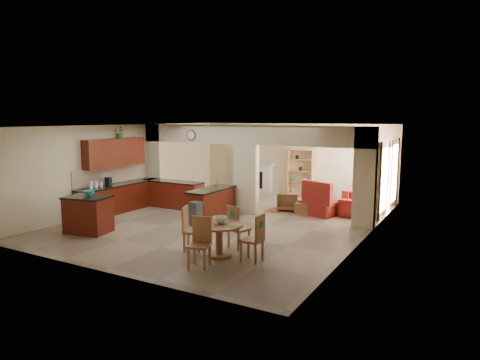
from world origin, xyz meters
The scene contains 39 objects.
floor centered at (0.00, 0.00, 0.00)m, with size 10.00×10.00×0.00m, color #776952.
ceiling centered at (0.00, 0.00, 2.80)m, with size 10.00×10.00×0.00m, color white.
wall_back centered at (0.00, 5.00, 1.40)m, with size 8.00×8.00×0.00m, color beige.
wall_front centered at (0.00, -5.00, 1.40)m, with size 8.00×8.00×0.00m, color beige.
wall_left centered at (-4.00, 0.00, 1.40)m, with size 10.00×10.00×0.00m, color beige.
wall_right centered at (4.00, 0.00, 1.40)m, with size 10.00×10.00×0.00m, color beige.
partition_left_pier centered at (-3.70, 1.00, 1.40)m, with size 0.60×0.25×2.80m, color beige.
partition_center_pier centered at (0.00, 1.00, 1.10)m, with size 0.80×0.25×2.20m, color beige.
partition_right_pier centered at (3.70, 1.00, 1.40)m, with size 0.60×0.25×2.80m, color beige.
partition_header centered at (0.00, 1.00, 2.50)m, with size 8.00×0.25×0.60m, color beige.
kitchen_counter centered at (-3.26, -0.25, 0.46)m, with size 2.52×3.29×1.48m.
upper_cabinets centered at (-3.82, -0.80, 1.92)m, with size 0.35×2.40×0.90m, color #3C1607.
peninsula centered at (-0.60, -0.11, 0.46)m, with size 0.70×1.85×0.91m.
wall_clock centered at (-2.00, 0.85, 2.45)m, with size 0.34×0.34×0.03m, color #4E291A.
rug centered at (1.20, 2.10, 0.01)m, with size 1.60×1.30×0.01m, color brown.
fireplace centered at (-1.60, 4.83, 0.61)m, with size 1.60×0.35×1.20m.
shelving_unit centered at (0.35, 4.82, 0.90)m, with size 1.00×0.32×1.80m, color #A45F38.
window_a centered at (3.97, 2.30, 1.20)m, with size 0.02×0.90×1.90m, color white.
window_b centered at (3.97, 4.00, 1.20)m, with size 0.02×0.90×1.90m, color white.
glazed_door centered at (3.97, 3.15, 1.05)m, with size 0.02×0.70×2.10m, color white.
drape_a_left centered at (3.93, 1.70, 1.20)m, with size 0.10×0.28×2.30m, color #3F1F19.
drape_a_right centered at (3.93, 2.90, 1.20)m, with size 0.10×0.28×2.30m, color #3F1F19.
drape_b_left centered at (3.93, 3.40, 1.20)m, with size 0.10×0.28×2.30m, color #3F1F19.
drape_b_right centered at (3.93, 4.60, 1.20)m, with size 0.10×0.28×2.30m, color #3F1F19.
ceiling_fan centered at (1.50, 3.00, 2.56)m, with size 1.00×1.00×0.10m, color white.
kitchen_island centered at (-2.55, -3.09, 0.49)m, with size 1.28×1.03×0.98m.
teal_bowl centered at (-2.55, -3.03, 1.05)m, with size 0.29×0.29×0.14m, color #138285.
trash_can centered at (-0.42, -1.16, 0.32)m, with size 0.30×0.26×0.64m, color #2E2E31.
dining_table centered at (1.53, -3.05, 0.49)m, with size 1.06×1.06×0.72m.
fruit_bowl centered at (1.51, -3.00, 0.81)m, with size 0.33×0.33×0.17m, color #5BB326.
sofa centered at (3.30, 3.20, 0.40)m, with size 1.07×2.74×0.80m, color maroon.
chaise centered at (2.12, 2.02, 0.22)m, with size 1.09×0.89×0.44m, color maroon.
armchair centered at (1.00, 2.01, 0.31)m, with size 0.67×0.69×0.63m, color maroon.
ottoman centered at (1.62, 1.86, 0.18)m, with size 0.49×0.49×0.35m, color maroon.
plant centered at (-3.82, -0.55, 2.55)m, with size 0.33×0.29×0.37m, color #154412.
chair_north centered at (1.58, -2.39, 0.55)m, with size 0.53×0.53×1.02m.
chair_east centered at (2.39, -2.97, 0.55)m, with size 0.43×0.43×1.02m.
chair_south centered at (1.52, -3.77, 0.55)m, with size 0.51×0.51×1.02m.
chair_west centered at (0.71, -3.02, 0.55)m, with size 0.54×0.54×1.02m.
Camera 1 is at (6.39, -10.77, 3.04)m, focal length 32.00 mm.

